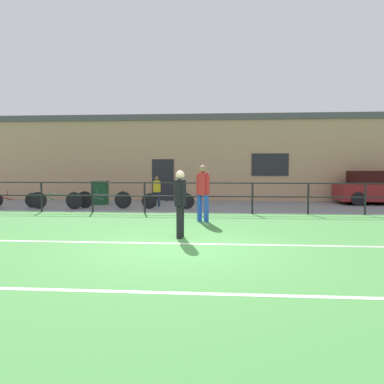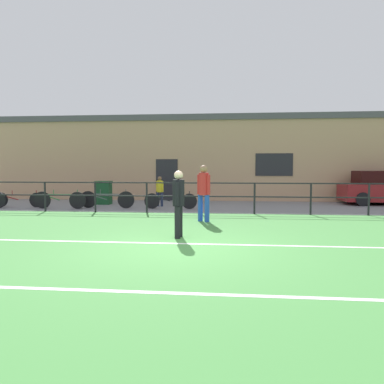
{
  "view_description": "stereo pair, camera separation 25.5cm",
  "coord_description": "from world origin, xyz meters",
  "views": [
    {
      "loc": [
        0.9,
        -8.01,
        1.74
      ],
      "look_at": [
        0.03,
        2.89,
        1.0
      ],
      "focal_mm": 35.66,
      "sensor_mm": 36.0,
      "label": 1
    },
    {
      "loc": [
        1.15,
        -7.99,
        1.74
      ],
      "look_at": [
        0.03,
        2.89,
        1.0
      ],
      "focal_mm": 35.66,
      "sensor_mm": 36.0,
      "label": 2
    }
  ],
  "objects": [
    {
      "name": "field_line_touchline",
      "position": [
        0.0,
        0.41,
        0.0
      ],
      "size": [
        36.0,
        0.11,
        0.0
      ],
      "primitive_type": "cube",
      "color": "white",
      "rests_on": "ground"
    },
    {
      "name": "field_line_hash",
      "position": [
        0.0,
        -2.93,
        0.0
      ],
      "size": [
        36.0,
        0.11,
        0.0
      ],
      "primitive_type": "cube",
      "color": "white",
      "rests_on": "ground"
    },
    {
      "name": "player_striker",
      "position": [
        0.29,
        3.93,
        1.01
      ],
      "size": [
        0.43,
        0.32,
        1.77
      ],
      "rotation": [
        0.0,
        0.0,
        5.7
      ],
      "color": "blue",
      "rests_on": "ground"
    },
    {
      "name": "bicycle_parked_4",
      "position": [
        -7.79,
        7.2,
        0.34
      ],
      "size": [
        2.2,
        0.04,
        0.72
      ],
      "color": "black",
      "rests_on": "pavement_strip"
    },
    {
      "name": "trash_bin_0",
      "position": [
        -4.62,
        8.77,
        0.55
      ],
      "size": [
        0.68,
        0.58,
        1.05
      ],
      "color": "#194C28",
      "rests_on": "pavement_strip"
    },
    {
      "name": "pavement_strip",
      "position": [
        0.0,
        8.5,
        0.01
      ],
      "size": [
        48.0,
        5.0,
        0.02
      ],
      "primitive_type": "cube",
      "color": "slate",
      "rests_on": "ground"
    },
    {
      "name": "perimeter_fence",
      "position": [
        0.0,
        6.0,
        0.75
      ],
      "size": [
        36.07,
        0.07,
        1.15
      ],
      "color": "black",
      "rests_on": "ground"
    },
    {
      "name": "spectator_child",
      "position": [
        -1.91,
        8.13,
        0.75
      ],
      "size": [
        0.34,
        0.23,
        1.29
      ],
      "rotation": [
        0.0,
        0.0,
        2.83
      ],
      "color": "#232D4C",
      "rests_on": "pavement_strip"
    },
    {
      "name": "clubhouse_facade",
      "position": [
        0.0,
        12.2,
        2.18
      ],
      "size": [
        28.0,
        2.56,
        4.34
      ],
      "color": "tan",
      "rests_on": "ground"
    },
    {
      "name": "bicycle_parked_3",
      "position": [
        -5.78,
        6.79,
        0.38
      ],
      "size": [
        2.19,
        0.04,
        0.78
      ],
      "color": "black",
      "rests_on": "pavement_strip"
    },
    {
      "name": "player_goalkeeper",
      "position": [
        -0.12,
        1.13,
        0.93
      ],
      "size": [
        0.29,
        0.45,
        1.64
      ],
      "rotation": [
        0.0,
        0.0,
        1.49
      ],
      "color": "black",
      "rests_on": "ground"
    },
    {
      "name": "bicycle_parked_2",
      "position": [
        -3.95,
        7.2,
        0.38
      ],
      "size": [
        2.3,
        0.04,
        0.79
      ],
      "color": "black",
      "rests_on": "pavement_strip"
    },
    {
      "name": "bicycle_parked_0",
      "position": [
        -1.3,
        7.2,
        0.35
      ],
      "size": [
        2.16,
        0.04,
        0.73
      ],
      "color": "black",
      "rests_on": "pavement_strip"
    },
    {
      "name": "ground",
      "position": [
        0.0,
        0.0,
        -0.02
      ],
      "size": [
        60.0,
        44.0,
        0.04
      ],
      "primitive_type": "cube",
      "color": "#478C42"
    }
  ]
}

